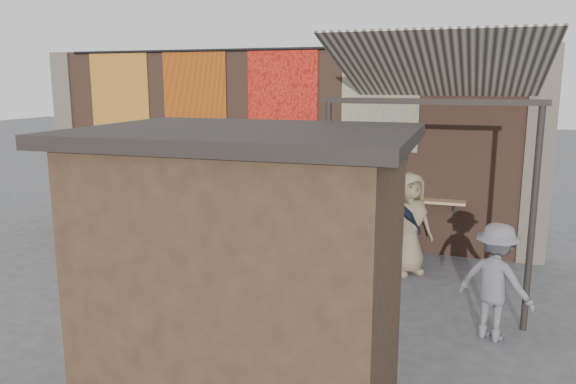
# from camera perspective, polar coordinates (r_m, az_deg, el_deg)

# --- Properties ---
(ground) EXTENTS (70.00, 70.00, 0.00)m
(ground) POSITION_cam_1_polar(r_m,az_deg,el_deg) (10.00, -7.02, -8.44)
(ground) COLOR #474749
(ground) RESTS_ON ground
(brick_wall) EXTENTS (10.00, 0.40, 4.00)m
(brick_wall) POSITION_cam_1_polar(r_m,az_deg,el_deg) (11.98, -1.59, 4.75)
(brick_wall) COLOR brown
(brick_wall) RESTS_ON ground
(pier_left) EXTENTS (0.50, 0.50, 4.00)m
(pier_left) POSITION_cam_1_polar(r_m,az_deg,el_deg) (14.63, -21.13, 5.18)
(pier_left) COLOR #4C4238
(pier_left) RESTS_ON ground
(pier_right) EXTENTS (0.50, 0.50, 4.00)m
(pier_right) POSITION_cam_1_polar(r_m,az_deg,el_deg) (11.27, 24.06, 3.37)
(pier_right) COLOR #4C4238
(pier_right) RESTS_ON ground
(eating_counter) EXTENTS (8.00, 0.32, 0.05)m
(eating_counter) POSITION_cam_1_polar(r_m,az_deg,el_deg) (11.77, -2.20, 0.20)
(eating_counter) COLOR #9E7A51
(eating_counter) RESTS_ON brick_wall
(shelf_box) EXTENTS (0.63, 0.31, 0.25)m
(shelf_box) POSITION_cam_1_polar(r_m,az_deg,el_deg) (11.29, 4.46, 0.46)
(shelf_box) COLOR white
(shelf_box) RESTS_ON eating_counter
(tapestry_redgold) EXTENTS (1.50, 0.02, 2.00)m
(tapestry_redgold) POSITION_cam_1_polar(r_m,az_deg,el_deg) (13.41, -16.72, 9.27)
(tapestry_redgold) COLOR maroon
(tapestry_redgold) RESTS_ON brick_wall
(tapestry_sun) EXTENTS (1.50, 0.02, 2.00)m
(tapestry_sun) POSITION_cam_1_polar(r_m,az_deg,el_deg) (12.41, -9.46, 9.46)
(tapestry_sun) COLOR orange
(tapestry_sun) RESTS_ON brick_wall
(tapestry_orange) EXTENTS (1.50, 0.02, 2.00)m
(tapestry_orange) POSITION_cam_1_polar(r_m,az_deg,el_deg) (11.59, -0.60, 9.50)
(tapestry_orange) COLOR red
(tapestry_orange) RESTS_ON brick_wall
(tapestry_multi) EXTENTS (1.50, 0.02, 2.00)m
(tapestry_multi) POSITION_cam_1_polar(r_m,az_deg,el_deg) (11.09, 9.32, 9.27)
(tapestry_multi) COLOR #265A8C
(tapestry_multi) RESTS_ON brick_wall
(hang_rail) EXTENTS (9.50, 0.06, 0.06)m
(hang_rail) POSITION_cam_1_polar(r_m,az_deg,el_deg) (11.70, -2.06, 14.31)
(hang_rail) COLOR black
(hang_rail) RESTS_ON brick_wall
(scooter_stool_0) EXTENTS (0.33, 0.73, 0.69)m
(scooter_stool_0) POSITION_cam_1_polar(r_m,az_deg,el_deg) (12.86, -13.94, -2.61)
(scooter_stool_0) COLOR navy
(scooter_stool_0) RESTS_ON ground
(scooter_stool_1) EXTENTS (0.32, 0.71, 0.68)m
(scooter_stool_1) POSITION_cam_1_polar(r_m,az_deg,el_deg) (12.56, -12.06, -2.90)
(scooter_stool_1) COLOR #15224F
(scooter_stool_1) RESTS_ON ground
(scooter_stool_2) EXTENTS (0.40, 0.89, 0.85)m
(scooter_stool_2) POSITION_cam_1_polar(r_m,az_deg,el_deg) (12.27, -9.57, -2.73)
(scooter_stool_2) COLOR black
(scooter_stool_2) RESTS_ON ground
(scooter_stool_3) EXTENTS (0.34, 0.74, 0.71)m
(scooter_stool_3) POSITION_cam_1_polar(r_m,az_deg,el_deg) (11.99, -6.93, -3.33)
(scooter_stool_3) COLOR #A71625
(scooter_stool_3) RESTS_ON ground
(scooter_stool_4) EXTENTS (0.32, 0.72, 0.69)m
(scooter_stool_4) POSITION_cam_1_polar(r_m,az_deg,el_deg) (11.76, -4.08, -3.62)
(scooter_stool_4) COLOR #95310D
(scooter_stool_4) RESTS_ON ground
(scooter_stool_5) EXTENTS (0.38, 0.84, 0.79)m
(scooter_stool_5) POSITION_cam_1_polar(r_m,az_deg,el_deg) (11.50, -1.72, -3.65)
(scooter_stool_5) COLOR navy
(scooter_stool_5) RESTS_ON ground
(scooter_stool_6) EXTENTS (0.37, 0.83, 0.78)m
(scooter_stool_6) POSITION_cam_1_polar(r_m,az_deg,el_deg) (11.29, 1.51, -3.97)
(scooter_stool_6) COLOR navy
(scooter_stool_6) RESTS_ON ground
(scooter_stool_7) EXTENTS (0.37, 0.82, 0.78)m
(scooter_stool_7) POSITION_cam_1_polar(r_m,az_deg,el_deg) (11.18, 4.47, -4.17)
(scooter_stool_7) COLOR #A40C2D
(scooter_stool_7) RESTS_ON ground
(scooter_stool_8) EXTENTS (0.33, 0.73, 0.69)m
(scooter_stool_8) POSITION_cam_1_polar(r_m,az_deg,el_deg) (11.04, 7.41, -4.66)
(scooter_stool_8) COLOR #13610D
(scooter_stool_8) RESTS_ON ground
(scooter_stool_9) EXTENTS (0.39, 0.86, 0.82)m
(scooter_stool_9) POSITION_cam_1_polar(r_m,az_deg,el_deg) (10.97, 10.19, -4.52)
(scooter_stool_9) COLOR #0E4826
(scooter_stool_9) RESTS_ON ground
(diner_left) EXTENTS (0.64, 0.52, 1.53)m
(diner_left) POSITION_cam_1_polar(r_m,az_deg,el_deg) (12.47, -15.38, -1.15)
(diner_left) COLOR #7F8DB9
(diner_left) RESTS_ON ground
(diner_right) EXTENTS (0.82, 0.68, 1.54)m
(diner_right) POSITION_cam_1_polar(r_m,az_deg,el_deg) (12.23, -15.30, -1.34)
(diner_right) COLOR #2F252C
(diner_right) RESTS_ON ground
(shopper_navy) EXTENTS (1.02, 0.49, 1.69)m
(shopper_navy) POSITION_cam_1_polar(r_m,az_deg,el_deg) (9.76, 10.43, -3.83)
(shopper_navy) COLOR black
(shopper_navy) RESTS_ON ground
(shopper_grey) EXTENTS (1.16, 0.96, 1.57)m
(shopper_grey) POSITION_cam_1_polar(r_m,az_deg,el_deg) (7.87, 20.32, -8.54)
(shopper_grey) COLOR #5E5D63
(shopper_grey) RESTS_ON ground
(shopper_tan) EXTENTS (1.04, 1.01, 1.81)m
(shopper_tan) POSITION_cam_1_polar(r_m,az_deg,el_deg) (10.05, 12.14, -3.12)
(shopper_tan) COLOR #7D6B4F
(shopper_tan) RESTS_ON ground
(market_stall) EXTENTS (2.66, 2.02, 2.82)m
(market_stall) POSITION_cam_1_polar(r_m,az_deg,el_deg) (5.33, -4.04, -10.17)
(market_stall) COLOR black
(market_stall) RESTS_ON ground
(stall_roof) EXTENTS (2.98, 2.32, 0.12)m
(stall_roof) POSITION_cam_1_polar(r_m,az_deg,el_deg) (4.98, -4.27, 5.80)
(stall_roof) COLOR black
(stall_roof) RESTS_ON market_stall
(stall_sign) EXTENTS (1.20, 0.07, 0.50)m
(stall_sign) POSITION_cam_1_polar(r_m,az_deg,el_deg) (6.05, -0.63, -1.23)
(stall_sign) COLOR gold
(stall_sign) RESTS_ON market_stall
(stall_shelf) EXTENTS (2.17, 0.16, 0.06)m
(stall_shelf) POSITION_cam_1_polar(r_m,az_deg,el_deg) (6.35, -0.61, -10.23)
(stall_shelf) COLOR #473321
(stall_shelf) RESTS_ON market_stall
(awning_canvas) EXTENTS (3.20, 3.28, 0.97)m
(awning_canvas) POSITION_cam_1_polar(r_m,az_deg,el_deg) (9.37, 15.15, 12.06)
(awning_canvas) COLOR beige
(awning_canvas) RESTS_ON brick_wall
(awning_ledger) EXTENTS (3.30, 0.08, 0.12)m
(awning_ledger) POSITION_cam_1_polar(r_m,az_deg,el_deg) (10.97, 15.86, 13.95)
(awning_ledger) COLOR #33261C
(awning_ledger) RESTS_ON brick_wall
(awning_header) EXTENTS (3.00, 0.08, 0.08)m
(awning_header) POSITION_cam_1_polar(r_m,az_deg,el_deg) (7.88, 14.18, 8.91)
(awning_header) COLOR black
(awning_header) RESTS_ON awning_post_left
(awning_post_left) EXTENTS (0.09, 0.09, 3.10)m
(awning_post_left) POSITION_cam_1_polar(r_m,az_deg,el_deg) (8.31, 4.02, -1.32)
(awning_post_left) COLOR black
(awning_post_left) RESTS_ON ground
(awning_post_right) EXTENTS (0.09, 0.09, 3.10)m
(awning_post_right) POSITION_cam_1_polar(r_m,az_deg,el_deg) (8.08, 23.60, -2.62)
(awning_post_right) COLOR black
(awning_post_right) RESTS_ON ground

